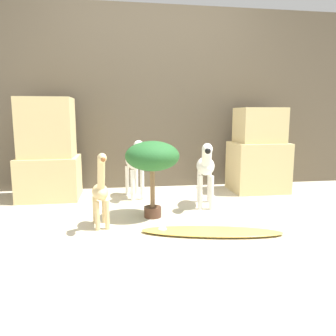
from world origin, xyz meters
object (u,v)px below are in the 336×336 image
zebra_right (206,167)px  zebra_left (135,162)px  surfboard (210,231)px  potted_palm_front (152,158)px  giraffe_figurine (101,190)px

zebra_right → zebra_left: same height
surfboard → potted_palm_front: bearing=128.7°
surfboard → zebra_left: bearing=112.8°
giraffe_figurine → potted_palm_front: (0.44, 0.22, 0.22)m
potted_palm_front → giraffe_figurine: bearing=-153.8°
zebra_right → giraffe_figurine: size_ratio=1.03×
zebra_left → giraffe_figurine: (-0.32, -0.93, -0.09)m
zebra_right → surfboard: 0.85m
zebra_left → potted_palm_front: size_ratio=0.95×
zebra_left → surfboard: bearing=-67.2°
zebra_right → zebra_left: (-0.67, 0.46, 0.00)m
zebra_left → surfboard: 1.36m
zebra_right → potted_palm_front: bearing=-155.0°
giraffe_figurine → surfboard: 0.92m
zebra_left → giraffe_figurine: zebra_left is taller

